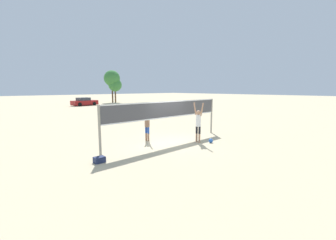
{
  "coord_description": "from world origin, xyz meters",
  "views": [
    {
      "loc": [
        -8.43,
        -8.87,
        3.0
      ],
      "look_at": [
        0.0,
        0.0,
        1.27
      ],
      "focal_mm": 24.0,
      "sensor_mm": 36.0,
      "label": 1
    }
  ],
  "objects_px": {
    "gear_bag": "(99,160)",
    "volleyball_net": "(168,113)",
    "volleyball": "(211,141)",
    "tree_right_cluster": "(115,85)",
    "tree_left_cluster": "(112,78)",
    "player_blocker": "(147,123)",
    "parked_car_near": "(84,102)",
    "player_spiker": "(198,122)"
  },
  "relations": [
    {
      "from": "volleyball_net",
      "to": "tree_left_cluster",
      "type": "height_order",
      "value": "tree_left_cluster"
    },
    {
      "from": "player_spiker",
      "to": "volleyball_net",
      "type": "bearing_deg",
      "value": 48.25
    },
    {
      "from": "player_spiker",
      "to": "parked_car_near",
      "type": "height_order",
      "value": "player_spiker"
    },
    {
      "from": "tree_left_cluster",
      "to": "tree_right_cluster",
      "type": "xyz_separation_m",
      "value": [
        0.56,
        -0.22,
        -1.39
      ]
    },
    {
      "from": "parked_car_near",
      "to": "tree_left_cluster",
      "type": "distance_m",
      "value": 10.22
    },
    {
      "from": "player_blocker",
      "to": "parked_car_near",
      "type": "bearing_deg",
      "value": 163.19
    },
    {
      "from": "player_spiker",
      "to": "tree_right_cluster",
      "type": "bearing_deg",
      "value": -23.79
    },
    {
      "from": "volleyball",
      "to": "parked_car_near",
      "type": "distance_m",
      "value": 32.28
    },
    {
      "from": "player_spiker",
      "to": "parked_car_near",
      "type": "xyz_separation_m",
      "value": [
        6.87,
        31.06,
        -0.54
      ]
    },
    {
      "from": "volleyball_net",
      "to": "player_blocker",
      "type": "bearing_deg",
      "value": 118.38
    },
    {
      "from": "player_spiker",
      "to": "tree_right_cluster",
      "type": "height_order",
      "value": "tree_right_cluster"
    },
    {
      "from": "gear_bag",
      "to": "tree_left_cluster",
      "type": "bearing_deg",
      "value": 59.43
    },
    {
      "from": "player_spiker",
      "to": "tree_right_cluster",
      "type": "distance_m",
      "value": 38.56
    },
    {
      "from": "tree_right_cluster",
      "to": "parked_car_near",
      "type": "bearing_deg",
      "value": -154.39
    },
    {
      "from": "parked_car_near",
      "to": "tree_left_cluster",
      "type": "relative_size",
      "value": 0.66
    },
    {
      "from": "volleyball_net",
      "to": "player_blocker",
      "type": "xyz_separation_m",
      "value": [
        -0.59,
        1.1,
        -0.63
      ]
    },
    {
      "from": "gear_bag",
      "to": "parked_car_near",
      "type": "height_order",
      "value": "parked_car_near"
    },
    {
      "from": "volleyball_net",
      "to": "volleyball",
      "type": "bearing_deg",
      "value": -45.02
    },
    {
      "from": "player_spiker",
      "to": "tree_left_cluster",
      "type": "distance_m",
      "value": 38.65
    },
    {
      "from": "volleyball",
      "to": "parked_car_near",
      "type": "bearing_deg",
      "value": 78.5
    },
    {
      "from": "volleyball_net",
      "to": "player_blocker",
      "type": "distance_m",
      "value": 1.4
    },
    {
      "from": "gear_bag",
      "to": "tree_right_cluster",
      "type": "bearing_deg",
      "value": 58.59
    },
    {
      "from": "tree_right_cluster",
      "to": "tree_left_cluster",
      "type": "bearing_deg",
      "value": 158.54
    },
    {
      "from": "volleyball_net",
      "to": "tree_left_cluster",
      "type": "relative_size",
      "value": 1.21
    },
    {
      "from": "player_blocker",
      "to": "gear_bag",
      "type": "distance_m",
      "value": 4.24
    },
    {
      "from": "volleyball_net",
      "to": "parked_car_near",
      "type": "distance_m",
      "value": 31.04
    },
    {
      "from": "volleyball_net",
      "to": "tree_right_cluster",
      "type": "distance_m",
      "value": 38.04
    },
    {
      "from": "volleyball",
      "to": "gear_bag",
      "type": "distance_m",
      "value": 6.18
    },
    {
      "from": "volleyball_net",
      "to": "tree_right_cluster",
      "type": "height_order",
      "value": "tree_right_cluster"
    },
    {
      "from": "gear_bag",
      "to": "volleyball_net",
      "type": "bearing_deg",
      "value": 7.26
    },
    {
      "from": "tree_left_cluster",
      "to": "volleyball_net",
      "type": "bearing_deg",
      "value": -115.28
    },
    {
      "from": "volleyball",
      "to": "parked_car_near",
      "type": "relative_size",
      "value": 0.05
    },
    {
      "from": "volleyball",
      "to": "tree_right_cluster",
      "type": "bearing_deg",
      "value": 67.13
    },
    {
      "from": "gear_bag",
      "to": "parked_car_near",
      "type": "relative_size",
      "value": 0.1
    },
    {
      "from": "volleyball",
      "to": "tree_right_cluster",
      "type": "relative_size",
      "value": 0.05
    },
    {
      "from": "parked_car_near",
      "to": "tree_right_cluster",
      "type": "bearing_deg",
      "value": 20.35
    },
    {
      "from": "player_blocker",
      "to": "parked_car_near",
      "type": "distance_m",
      "value": 30.13
    },
    {
      "from": "volleyball",
      "to": "gear_bag",
      "type": "height_order",
      "value": "gear_bag"
    },
    {
      "from": "player_blocker",
      "to": "tree_left_cluster",
      "type": "bearing_deg",
      "value": 153.17
    },
    {
      "from": "player_blocker",
      "to": "gear_bag",
      "type": "bearing_deg",
      "value": -66.37
    },
    {
      "from": "volleyball",
      "to": "tree_right_cluster",
      "type": "height_order",
      "value": "tree_right_cluster"
    },
    {
      "from": "player_spiker",
      "to": "gear_bag",
      "type": "distance_m",
      "value": 5.77
    }
  ]
}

